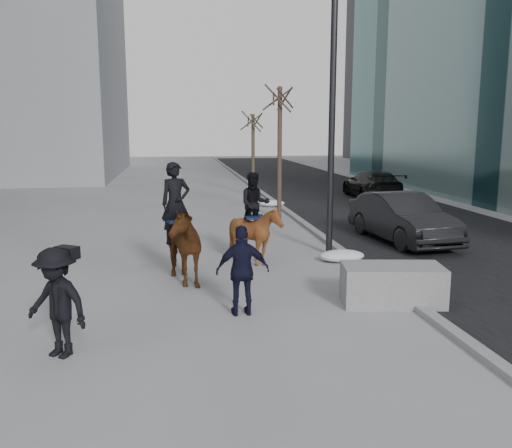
{
  "coord_description": "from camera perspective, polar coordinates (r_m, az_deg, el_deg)",
  "views": [
    {
      "loc": [
        -1.74,
        -10.31,
        3.56
      ],
      "look_at": [
        0.0,
        1.2,
        1.5
      ],
      "focal_mm": 38.0,
      "sensor_mm": 36.0,
      "label": 1
    }
  ],
  "objects": [
    {
      "name": "ground",
      "position": [
        11.05,
        0.94,
        -8.77
      ],
      "size": [
        120.0,
        120.0,
        0.0
      ],
      "primitive_type": "plane",
      "color": "gray",
      "rests_on": "ground"
    },
    {
      "name": "road",
      "position": [
        22.4,
        14.51,
        0.58
      ],
      "size": [
        8.0,
        90.0,
        0.01
      ],
      "primitive_type": "cube",
      "color": "black",
      "rests_on": "ground"
    },
    {
      "name": "curb",
      "position": [
        21.15,
        4.49,
        0.48
      ],
      "size": [
        0.25,
        90.0,
        0.12
      ],
      "primitive_type": "cube",
      "color": "gray",
      "rests_on": "ground"
    },
    {
      "name": "planter",
      "position": [
        11.5,
        14.14,
        -6.22
      ],
      "size": [
        2.16,
        1.32,
        0.81
      ],
      "primitive_type": "cube",
      "rotation": [
        0.0,
        0.0,
        -0.16
      ],
      "color": "gray",
      "rests_on": "ground"
    },
    {
      "name": "car_near",
      "position": [
        17.73,
        15.13,
        0.63
      ],
      "size": [
        2.1,
        4.82,
        1.54
      ],
      "primitive_type": "imported",
      "rotation": [
        0.0,
        0.0,
        0.1
      ],
      "color": "black",
      "rests_on": "ground"
    },
    {
      "name": "car_far",
      "position": [
        28.47,
        12.13,
        4.1
      ],
      "size": [
        2.22,
        5.06,
        1.45
      ],
      "primitive_type": "imported",
      "rotation": [
        0.0,
        0.0,
        3.1
      ],
      "color": "black",
      "rests_on": "ground"
    },
    {
      "name": "tree_near",
      "position": [
        21.58,
        2.5,
        8.19
      ],
      "size": [
        1.2,
        1.2,
        5.73
      ],
      "primitive_type": null,
      "color": "#3D2C24",
      "rests_on": "ground"
    },
    {
      "name": "tree_far",
      "position": [
        28.79,
        -0.31,
        7.7
      ],
      "size": [
        1.2,
        1.2,
        4.77
      ],
      "primitive_type": null,
      "color": "#3C3023",
      "rests_on": "ground"
    },
    {
      "name": "mounted_left",
      "position": [
        12.72,
        -8.36,
        -1.49
      ],
      "size": [
        1.6,
        2.36,
        2.8
      ],
      "color": "#451A0D",
      "rests_on": "ground"
    },
    {
      "name": "mounted_right",
      "position": [
        14.23,
        -0.09,
        -0.43
      ],
      "size": [
        1.32,
        1.47,
        2.43
      ],
      "color": "#532710",
      "rests_on": "ground"
    },
    {
      "name": "feeder",
      "position": [
        10.39,
        -1.42,
        -4.93
      ],
      "size": [
        1.03,
        0.86,
        1.75
      ],
      "color": "black",
      "rests_on": "ground"
    },
    {
      "name": "camera_crew",
      "position": [
        9.08,
        -20.22,
        -7.74
      ],
      "size": [
        1.31,
        1.17,
        1.75
      ],
      "color": "black",
      "rests_on": "ground"
    },
    {
      "name": "lamppost",
      "position": [
        15.48,
        8.01,
        15.26
      ],
      "size": [
        0.25,
        1.35,
        9.09
      ],
      "color": "black",
      "rests_on": "ground"
    },
    {
      "name": "snow_piles",
      "position": [
        19.42,
        4.77,
        -0.11
      ],
      "size": [
        1.23,
        11.34,
        0.31
      ],
      "color": "white",
      "rests_on": "ground"
    }
  ]
}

